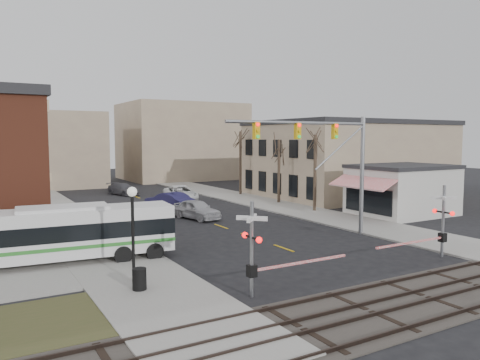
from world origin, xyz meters
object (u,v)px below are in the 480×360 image
object	(u,v)px
car_a	(197,209)
car_d	(123,189)
transit_bus	(64,233)
car_c	(181,194)
pedestrian_near	(137,237)
traffic_signal_mast	(330,150)
pedestrian_far	(94,235)
trash_bin	(139,279)
car_b	(169,201)
street_lamp	(133,214)
rr_crossing_west	(261,249)
rr_crossing_east	(438,222)

from	to	relation	value
car_a	car_d	world-z (taller)	car_a
transit_bus	car_c	world-z (taller)	transit_bus
car_a	pedestrian_near	size ratio (longest dim) A/B	2.50
traffic_signal_mast	pedestrian_far	world-z (taller)	traffic_signal_mast
car_a	car_c	xyz separation A→B (m)	(3.00, 10.40, 0.03)
car_d	pedestrian_near	xyz separation A→B (m)	(-7.36, -28.09, 0.37)
trash_bin	car_b	world-z (taller)	car_b
street_lamp	trash_bin	size ratio (longest dim) A/B	4.63
car_d	pedestrian_far	size ratio (longest dim) A/B	2.71
car_b	street_lamp	bearing A→B (deg)	46.72
rr_crossing_west	car_b	size ratio (longest dim) A/B	1.09
rr_crossing_east	pedestrian_far	distance (m)	19.32
trash_bin	car_b	distance (m)	22.59
traffic_signal_mast	pedestrian_far	size ratio (longest dim) A/B	6.25
rr_crossing_west	trash_bin	xyz separation A→B (m)	(-4.27, 2.89, -1.39)
trash_bin	car_a	distance (m)	18.19
street_lamp	pedestrian_near	distance (m)	5.60
transit_bus	car_b	bearing A→B (deg)	51.27
rr_crossing_east	pedestrian_far	xyz separation A→B (m)	(-15.93, 10.89, -0.99)
trash_bin	car_b	size ratio (longest dim) A/B	0.18
car_d	pedestrian_far	xyz separation A→B (m)	(-9.27, -26.01, 0.30)
car_a	car_b	bearing A→B (deg)	80.30
car_b	rr_crossing_east	bearing A→B (deg)	88.19
car_a	car_c	bearing A→B (deg)	60.30
rr_crossing_west	car_c	distance (m)	29.88
rr_crossing_west	car_c	xyz separation A→B (m)	(8.53, 28.62, -1.15)
car_b	transit_bus	bearing A→B (deg)	33.76
rr_crossing_east	car_d	bearing A→B (deg)	100.24
transit_bus	trash_bin	size ratio (longest dim) A/B	12.36
trash_bin	car_d	bearing A→B (deg)	74.85
traffic_signal_mast	car_a	world-z (taller)	traffic_signal_mast
street_lamp	pedestrian_near	size ratio (longest dim) A/B	2.31
rr_crossing_west	trash_bin	world-z (taller)	rr_crossing_west
transit_bus	car_a	world-z (taller)	transit_bus
trash_bin	pedestrian_near	distance (m)	6.49
transit_bus	car_c	bearing A→B (deg)	52.76
rr_crossing_west	pedestrian_far	distance (m)	11.98
traffic_signal_mast	rr_crossing_west	bearing A→B (deg)	-144.16
traffic_signal_mast	car_d	xyz separation A→B (m)	(-4.83, 30.06, -5.10)
street_lamp	car_c	world-z (taller)	street_lamp
street_lamp	car_b	distance (m)	21.45
rr_crossing_east	car_a	bearing A→B (deg)	108.93
rr_crossing_east	car_b	distance (m)	24.07
traffic_signal_mast	pedestrian_far	distance (m)	15.43
traffic_signal_mast	rr_crossing_east	distance (m)	8.04
pedestrian_near	trash_bin	bearing A→B (deg)	175.97
trash_bin	car_a	size ratio (longest dim) A/B	0.20
car_c	pedestrian_near	world-z (taller)	pedestrian_near
rr_crossing_west	car_d	xyz separation A→B (m)	(5.02, 37.17, -1.30)
rr_crossing_east	pedestrian_far	size ratio (longest dim) A/B	3.27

